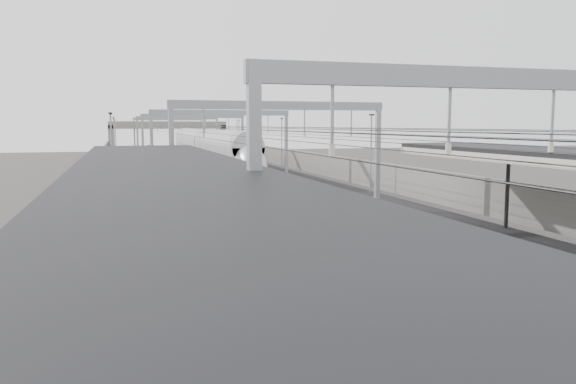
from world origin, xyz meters
TOP-DOWN VIEW (x-y plane):
  - platform_left at (-8.00, 45.00)m, footprint 4.00×120.00m
  - platform_right at (8.00, 45.00)m, footprint 4.00×120.00m
  - tracks at (0.00, 45.00)m, footprint 11.40×140.00m
  - overhead_line at (0.00, 51.62)m, footprint 13.00×140.00m
  - canopy_left at (-8.02, 2.99)m, footprint 4.40×30.00m
  - overbridge at (0.00, 100.00)m, footprint 22.00×2.20m
  - wall_left at (-11.20, 45.00)m, footprint 0.30×120.00m
  - wall_right at (11.20, 45.00)m, footprint 0.30×120.00m
  - train at (1.50, 59.05)m, footprint 2.89×52.58m
  - signal_green at (-5.20, 70.11)m, footprint 0.32×0.32m
  - signal_red_near at (3.20, 67.66)m, footprint 0.32×0.32m
  - signal_red_far at (5.40, 68.41)m, footprint 0.32×0.32m

SIDE VIEW (x-z plane):
  - tracks at x=0.00m, z-range -0.05..0.15m
  - platform_left at x=-8.00m, z-range 0.00..1.00m
  - platform_right at x=8.00m, z-range 0.00..1.00m
  - wall_left at x=-11.20m, z-range 0.00..3.20m
  - wall_right at x=11.20m, z-range 0.00..3.20m
  - train at x=1.50m, z-range -0.05..4.50m
  - signal_green at x=-5.20m, z-range 0.68..4.15m
  - signal_red_near at x=3.20m, z-range 0.68..4.15m
  - signal_red_far at x=5.40m, z-range 0.68..4.15m
  - canopy_left at x=-8.02m, z-range 2.97..7.21m
  - overbridge at x=0.00m, z-range 1.86..8.76m
  - overhead_line at x=0.00m, z-range 2.84..9.44m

